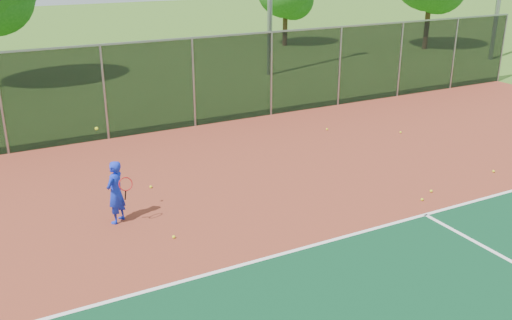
# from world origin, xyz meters

# --- Properties ---
(ground) EXTENTS (120.00, 120.00, 0.00)m
(ground) POSITION_xyz_m (0.00, 0.00, 0.00)
(ground) COLOR #38631C
(ground) RESTS_ON ground
(court_apron) EXTENTS (30.00, 20.00, 0.02)m
(court_apron) POSITION_xyz_m (0.00, 2.00, 0.01)
(court_apron) COLOR brown
(court_apron) RESTS_ON ground
(fence_back) EXTENTS (30.00, 0.06, 3.03)m
(fence_back) POSITION_xyz_m (0.00, 12.00, 1.56)
(fence_back) COLOR black
(fence_back) RESTS_ON court_apron
(tennis_player) EXTENTS (0.62, 0.72, 2.23)m
(tennis_player) POSITION_xyz_m (-4.32, 5.99, 0.74)
(tennis_player) COLOR #152CCC
(tennis_player) RESTS_ON court_apron
(practice_ball_0) EXTENTS (0.07, 0.07, 0.07)m
(practice_ball_0) POSITION_xyz_m (-3.50, 4.66, 0.06)
(practice_ball_0) COLOR yellow
(practice_ball_0) RESTS_ON court_apron
(practice_ball_1) EXTENTS (0.07, 0.07, 0.07)m
(practice_ball_1) POSITION_xyz_m (2.50, 3.63, 0.06)
(practice_ball_1) COLOR yellow
(practice_ball_1) RESTS_ON court_apron
(practice_ball_2) EXTENTS (0.07, 0.07, 0.07)m
(practice_ball_2) POSITION_xyz_m (3.72, 9.44, 0.06)
(practice_ball_2) COLOR yellow
(practice_ball_2) RESTS_ON court_apron
(practice_ball_3) EXTENTS (0.07, 0.07, 0.07)m
(practice_ball_3) POSITION_xyz_m (5.55, 4.12, 0.06)
(practice_ball_3) COLOR yellow
(practice_ball_3) RESTS_ON court_apron
(practice_ball_5) EXTENTS (0.07, 0.07, 0.07)m
(practice_ball_5) POSITION_xyz_m (-3.08, 7.48, 0.06)
(practice_ball_5) COLOR yellow
(practice_ball_5) RESTS_ON court_apron
(practice_ball_6) EXTENTS (0.07, 0.07, 0.07)m
(practice_ball_6) POSITION_xyz_m (3.06, 3.91, 0.06)
(practice_ball_6) COLOR yellow
(practice_ball_6) RESTS_ON court_apron
(practice_ball_8) EXTENTS (0.07, 0.07, 0.07)m
(practice_ball_8) POSITION_xyz_m (5.69, 8.02, 0.06)
(practice_ball_8) COLOR yellow
(practice_ball_8) RESTS_ON court_apron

